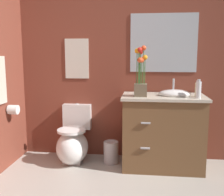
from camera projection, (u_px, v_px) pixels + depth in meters
name	position (u px, v px, depth m)	size (l,w,h in m)	color
wall_back	(143.00, 60.00, 3.39)	(4.21, 0.05, 2.50)	brown
toilet	(73.00, 143.00, 3.35)	(0.38, 0.59, 0.69)	white
vanity_cabinet	(163.00, 131.00, 3.17)	(0.94, 0.56, 1.03)	brown
flower_vase	(141.00, 78.00, 3.01)	(0.14, 0.14, 0.56)	brown
soap_bottle	(198.00, 90.00, 2.90)	(0.06, 0.06, 0.20)	white
lotion_bottle	(197.00, 89.00, 3.00)	(0.05, 0.05, 0.18)	beige
trash_bin	(111.00, 152.00, 3.32)	(0.18, 0.18, 0.27)	#B7B7BC
wall_poster	(77.00, 59.00, 3.45)	(0.30, 0.01, 0.50)	silver
wall_mirror	(164.00, 43.00, 3.30)	(0.80, 0.01, 0.70)	#B2BCC6
toilet_paper_roll	(13.00, 110.00, 3.16)	(0.11, 0.11, 0.11)	white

